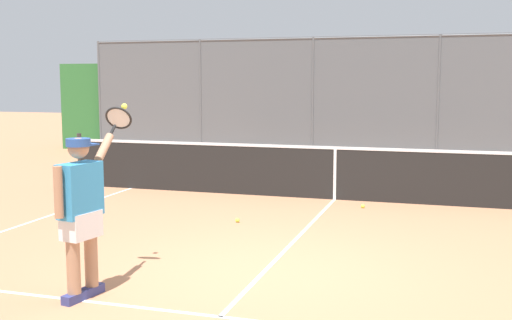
{
  "coord_description": "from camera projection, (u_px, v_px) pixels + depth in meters",
  "views": [
    {
      "loc": [
        -1.91,
        6.51,
        2.12
      ],
      "look_at": [
        0.58,
        -1.62,
        1.05
      ],
      "focal_mm": 44.07,
      "sensor_mm": 36.0,
      "label": 1
    }
  ],
  "objects": [
    {
      "name": "fence_backdrop",
      "position": [
        376.0,
        110.0,
        17.21
      ],
      "size": [
        19.4,
        1.37,
        3.3
      ],
      "color": "#565B60",
      "rests_on": "ground"
    },
    {
      "name": "tennis_net",
      "position": [
        335.0,
        172.0,
        11.25
      ],
      "size": [
        10.56,
        0.09,
        1.07
      ],
      "color": "#2D2D2D",
      "rests_on": "ground"
    },
    {
      "name": "tennis_player",
      "position": [
        82.0,
        206.0,
        6.07
      ],
      "size": [
        0.34,
        1.37,
        1.88
      ],
      "rotation": [
        0.0,
        0.0,
        -1.75
      ],
      "color": "navy",
      "rests_on": "ground"
    },
    {
      "name": "tennis_ball_mid_court",
      "position": [
        237.0,
        220.0,
        9.48
      ],
      "size": [
        0.07,
        0.07,
        0.07
      ],
      "primitive_type": "sphere",
      "color": "#D6E042",
      "rests_on": "ground"
    },
    {
      "name": "ground_plane",
      "position": [
        263.0,
        273.0,
        6.99
      ],
      "size": [
        60.0,
        60.0,
        0.0
      ],
      "primitive_type": "plane",
      "color": "#B27551"
    },
    {
      "name": "tennis_ball_near_net",
      "position": [
        363.0,
        206.0,
        10.54
      ],
      "size": [
        0.07,
        0.07,
        0.07
      ],
      "primitive_type": "sphere",
      "color": "#D6E042",
      "rests_on": "ground"
    }
  ]
}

